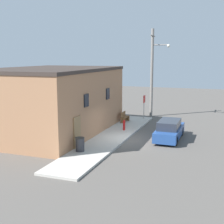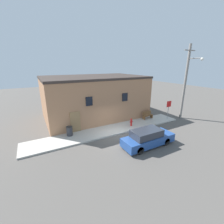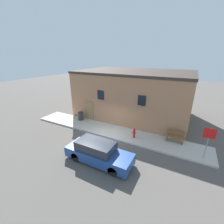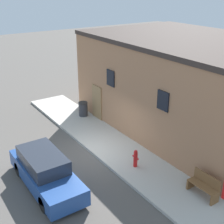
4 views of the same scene
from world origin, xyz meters
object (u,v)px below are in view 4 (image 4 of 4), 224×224
object	(u,v)px
bench	(204,186)
parked_car	(45,171)
trash_bin	(83,109)
fire_hydrant	(136,158)

from	to	relation	value
bench	parked_car	distance (m)	6.46
trash_bin	parked_car	bearing A→B (deg)	-41.71
bench	trash_bin	size ratio (longest dim) A/B	1.44
fire_hydrant	parked_car	xyz separation A→B (m)	(-1.12, -3.89, 0.14)
bench	parked_car	size ratio (longest dim) A/B	0.28
fire_hydrant	bench	distance (m)	3.29
bench	trash_bin	distance (m)	9.60
fire_hydrant	parked_car	size ratio (longest dim) A/B	0.18
bench	parked_car	bearing A→B (deg)	-131.31
fire_hydrant	trash_bin	distance (m)	6.52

